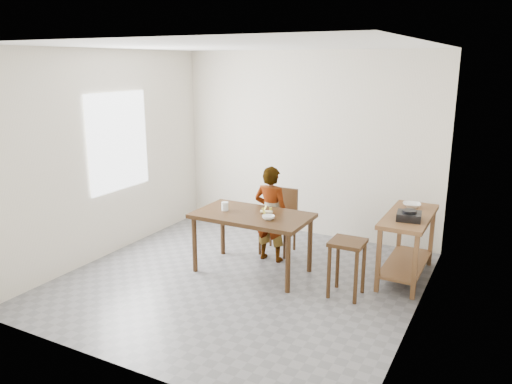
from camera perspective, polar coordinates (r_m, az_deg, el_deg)
The scene contains 17 objects.
floor at distance 6.08m, azimuth -1.79°, elevation -10.20°, with size 4.00×4.00×0.04m, color slate.
ceiling at distance 5.52m, azimuth -2.02°, elevation 16.58°, with size 4.00×4.00×0.04m, color white.
wall_back at distance 7.43m, azimuth 5.87°, elevation 5.41°, with size 4.00×0.04×2.70m, color silver.
wall_front at distance 4.07m, azimuth -16.14°, elevation -2.86°, with size 4.00×0.04×2.70m, color silver.
wall_left at distance 6.85m, azimuth -16.78°, elevation 4.08°, with size 0.04×4.00×2.70m, color silver.
wall_right at distance 4.98m, azimuth 18.72°, elevation 0.12°, with size 0.04×4.00×2.70m, color silver.
window_pane at distance 6.94m, azimuth -15.42°, elevation 5.56°, with size 0.02×1.10×1.30m, color white.
dining_table at distance 6.17m, azimuth -0.44°, elevation -5.84°, with size 1.40×0.80×0.75m, color #382210, non-canonical shape.
prep_counter at distance 6.25m, azimuth 16.84°, elevation -5.96°, with size 0.50×1.20×0.80m, color brown, non-canonical shape.
child at distance 6.45m, azimuth 1.71°, elevation -2.52°, with size 0.46×0.30×1.26m, color silver.
dining_chair at distance 6.77m, azimuth 2.47°, elevation -3.43°, with size 0.42×0.42×0.87m, color #382210, non-canonical shape.
stool at distance 5.66m, azimuth 10.30°, elevation -8.57°, with size 0.37×0.37×0.65m, color #382210, non-canonical shape.
glass_tumbler at distance 6.18m, azimuth -3.57°, elevation -1.63°, with size 0.08×0.08×0.11m, color white.
small_bowl at distance 5.83m, azimuth 1.43°, elevation -2.92°, with size 0.15×0.15×0.05m, color white.
banana at distance 6.04m, azimuth 1.20°, elevation -2.22°, with size 0.18×0.12×0.06m, color gold, non-canonical shape.
serving_bowl at distance 6.42m, azimuth 17.38°, elevation -1.44°, with size 0.22×0.22×0.05m, color white.
gas_burner at distance 5.90m, azimuth 17.09°, elevation -2.66°, with size 0.26×0.26×0.09m, color black.
Camera 1 is at (2.74, -4.79, 2.53)m, focal length 35.00 mm.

